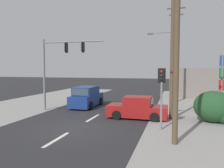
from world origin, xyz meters
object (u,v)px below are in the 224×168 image
(utility_pole_midground_right, at_px, (172,42))
(utility_pole_background_right, at_px, (174,50))
(utility_pole_foreground_right, at_px, (174,20))
(pedestal_signal_right_kerb, at_px, (161,88))
(traffic_signal_mast, at_px, (58,61))
(sedan_oncoming_near, at_px, (137,108))
(suv_kerbside_parked, at_px, (87,97))

(utility_pole_midground_right, xyz_separation_m, utility_pole_background_right, (0.07, 7.97, 0.12))
(utility_pole_foreground_right, bearing_deg, pedestal_signal_right_kerb, 105.72)
(pedestal_signal_right_kerb, bearing_deg, utility_pole_midground_right, 79.97)
(traffic_signal_mast, xyz_separation_m, sedan_oncoming_near, (6.81, -0.89, -3.44))
(utility_pole_background_right, xyz_separation_m, pedestal_signal_right_kerb, (-0.59, -10.90, -3.02))
(utility_pole_midground_right, distance_m, pedestal_signal_right_kerb, 4.15)
(utility_pole_foreground_right, relative_size, sedan_oncoming_near, 2.52)
(traffic_signal_mast, bearing_deg, utility_pole_background_right, 38.79)
(utility_pole_background_right, bearing_deg, suv_kerbside_parked, -148.24)
(utility_pole_midground_right, bearing_deg, pedestal_signal_right_kerb, -100.03)
(suv_kerbside_parked, height_order, sedan_oncoming_near, suv_kerbside_parked)
(utility_pole_background_right, bearing_deg, sedan_oncoming_near, -106.13)
(traffic_signal_mast, relative_size, sedan_oncoming_near, 1.41)
(sedan_oncoming_near, bearing_deg, pedestal_signal_right_kerb, -55.27)
(pedestal_signal_right_kerb, bearing_deg, sedan_oncoming_near, 124.73)
(suv_kerbside_parked, distance_m, sedan_oncoming_near, 6.40)
(utility_pole_midground_right, xyz_separation_m, traffic_signal_mast, (-9.13, 0.58, -1.17))
(utility_pole_midground_right, height_order, pedestal_signal_right_kerb, utility_pole_midground_right)
(utility_pole_foreground_right, distance_m, utility_pole_background_right, 13.19)
(utility_pole_midground_right, relative_size, sedan_oncoming_near, 2.39)
(suv_kerbside_parked, bearing_deg, utility_pole_background_right, 31.76)
(pedestal_signal_right_kerb, bearing_deg, traffic_signal_mast, 157.87)
(traffic_signal_mast, height_order, suv_kerbside_parked, traffic_signal_mast)
(utility_pole_midground_right, bearing_deg, utility_pole_background_right, 89.49)
(utility_pole_foreground_right, relative_size, utility_pole_background_right, 1.06)
(utility_pole_foreground_right, xyz_separation_m, utility_pole_midground_right, (-0.12, 5.21, -0.40))
(utility_pole_midground_right, height_order, utility_pole_background_right, utility_pole_midground_right)
(utility_pole_foreground_right, height_order, traffic_signal_mast, utility_pole_foreground_right)
(utility_pole_foreground_right, xyz_separation_m, sedan_oncoming_near, (-2.45, 4.89, -5.02))
(utility_pole_background_right, xyz_separation_m, suv_kerbside_parked, (-7.76, -4.80, -4.55))
(pedestal_signal_right_kerb, height_order, sedan_oncoming_near, pedestal_signal_right_kerb)
(traffic_signal_mast, relative_size, pedestal_signal_right_kerb, 1.69)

